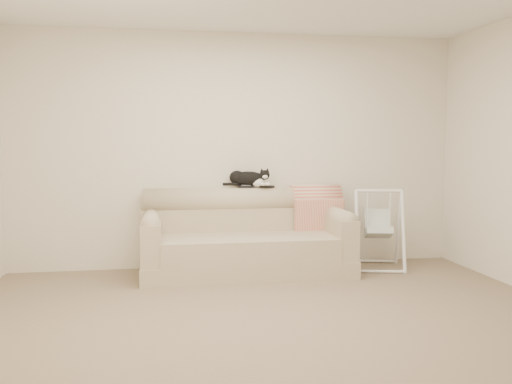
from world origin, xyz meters
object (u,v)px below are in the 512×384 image
sofa (246,240)px  tuxedo_cat (248,178)px  remote_a (246,186)px  remote_b (267,186)px  baby_swing (378,229)px

sofa → tuxedo_cat: tuxedo_cat is taller
remote_a → tuxedo_cat: tuxedo_cat is taller
remote_b → tuxedo_cat: bearing=170.8°
sofa → tuxedo_cat: size_ratio=4.19×
remote_a → remote_b: remote_a is taller
tuxedo_cat → sofa: bearing=-105.4°
sofa → remote_b: 0.66m
remote_b → baby_swing: 1.32m
sofa → remote_b: size_ratio=12.69×
remote_b → remote_a: bearing=176.4°
tuxedo_cat → baby_swing: (1.42, -0.26, -0.56)m
remote_a → baby_swing: bearing=-9.7°
remote_a → remote_b: bearing=-3.6°
sofa → baby_swing: sofa is taller
tuxedo_cat → baby_swing: tuxedo_cat is taller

